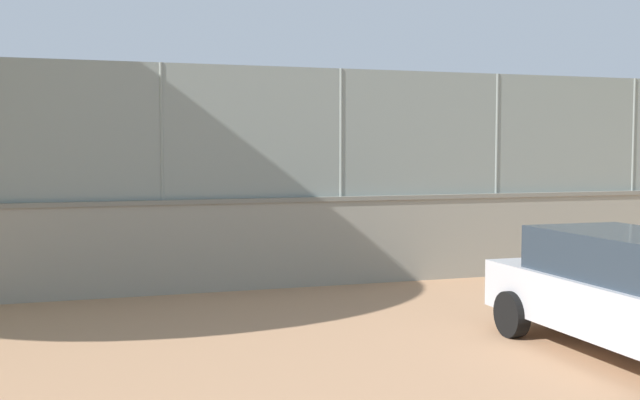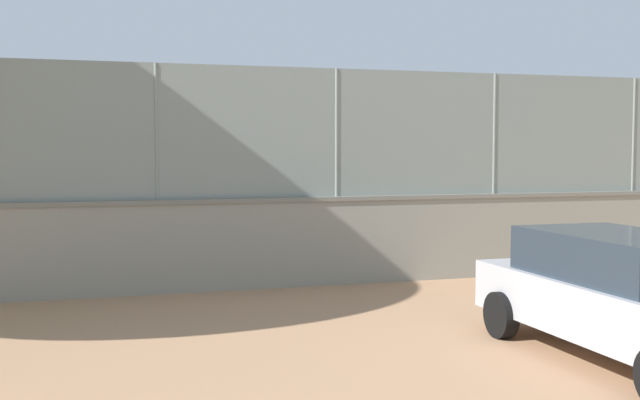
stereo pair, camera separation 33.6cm
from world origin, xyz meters
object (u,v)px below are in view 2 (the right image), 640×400
object	(u,v)px
player_foreground_swinging	(369,203)
sports_ball	(275,244)
player_near_wall_returning	(294,202)
courtside_bench	(294,247)
parked_car_silver	(628,295)

from	to	relation	value
player_foreground_swinging	sports_ball	size ratio (longest dim) A/B	17.48
player_near_wall_returning	sports_ball	bearing A→B (deg)	65.28
player_near_wall_returning	courtside_bench	world-z (taller)	player_near_wall_returning
sports_ball	player_foreground_swinging	bearing A→B (deg)	-166.89
player_near_wall_returning	courtside_bench	xyz separation A→B (m)	(1.53, 6.34, -0.51)
player_foreground_swinging	courtside_bench	size ratio (longest dim) A/B	1.06
player_near_wall_returning	sports_ball	world-z (taller)	player_near_wall_returning
player_foreground_swinging	parked_car_silver	world-z (taller)	player_foreground_swinging
player_near_wall_returning	courtside_bench	distance (m)	6.54
player_foreground_swinging	sports_ball	distance (m)	3.06
courtside_bench	parked_car_silver	bearing A→B (deg)	104.75
player_foreground_swinging	parked_car_silver	size ratio (longest dim) A/B	0.38
player_near_wall_returning	player_foreground_swinging	distance (m)	2.45
player_near_wall_returning	sports_ball	size ratio (longest dim) A/B	16.86
player_foreground_swinging	parked_car_silver	distance (m)	12.70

